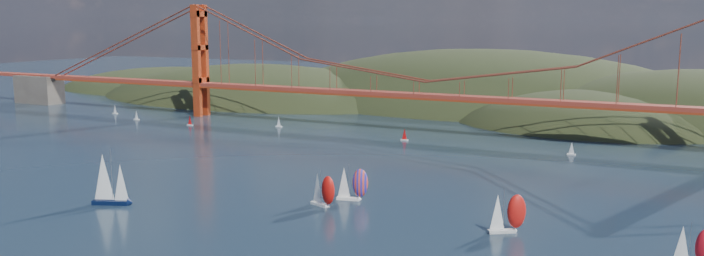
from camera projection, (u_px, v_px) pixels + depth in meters
name	position (u px, v px, depth m)	size (l,w,h in m)	color
headlands	(573.00, 136.00, 359.90)	(725.00, 225.00, 96.00)	black
bridge	(424.00, 57.00, 286.97)	(552.00, 12.00, 55.00)	maroon
sloop_navy	(109.00, 180.00, 177.06)	(10.14, 7.63, 14.83)	black
racer_0	(322.00, 189.00, 175.48)	(8.48, 5.58, 9.49)	white
racer_1	(507.00, 212.00, 153.56)	(8.60, 7.25, 9.92)	silver
racer_2	(694.00, 248.00, 130.21)	(8.57, 4.53, 9.62)	silver
racer_rwb	(352.00, 183.00, 181.53)	(8.74, 4.87, 9.79)	white
distant_boat_0	(115.00, 109.00, 350.93)	(3.00, 2.00, 4.70)	silver
distant_boat_1	(136.00, 115.00, 329.35)	(3.00, 2.00, 4.70)	silver
distant_boat_2	(190.00, 120.00, 311.60)	(3.00, 2.00, 4.70)	silver
distant_boat_3	(279.00, 122.00, 307.02)	(3.00, 2.00, 4.70)	silver
distant_boat_8	(572.00, 148.00, 242.88)	(3.00, 2.00, 4.70)	silver
distant_boat_9	(404.00, 135.00, 272.63)	(3.00, 2.00, 4.70)	silver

